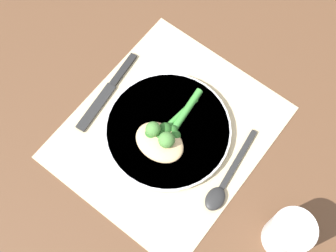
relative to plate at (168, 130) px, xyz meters
name	(u,v)px	position (x,y,z in m)	size (l,w,h in m)	color
ground_plane	(168,132)	(0.00, 0.00, -0.01)	(3.00, 3.00, 0.00)	brown
placemat	(168,132)	(0.00, 0.00, -0.01)	(0.41, 0.35, 0.00)	#C6B289
plate	(168,130)	(0.00, 0.00, 0.00)	(0.25, 0.25, 0.01)	white
chicken_fillet	(160,142)	(-0.03, -0.01, 0.02)	(0.08, 0.10, 0.02)	tan
pesto_dollop_primary	(153,129)	(-0.03, 0.01, 0.04)	(0.03, 0.03, 0.03)	#477F38
pesto_dollop_secondary	(167,140)	(-0.03, -0.02, 0.04)	(0.03, 0.03, 0.03)	#477F38
broccoli_stalk_left	(160,131)	(-0.02, 0.01, 0.02)	(0.13, 0.04, 0.03)	#3D8E38
broccoli_stalk_rear	(175,125)	(0.01, -0.01, 0.02)	(0.12, 0.05, 0.03)	#3D8E38
knife	(108,90)	(0.00, 0.15, -0.01)	(0.20, 0.04, 0.01)	black
spoon	(221,188)	(-0.03, -0.15, 0.00)	(0.18, 0.04, 0.01)	black
water_glass	(288,234)	(-0.04, -0.29, 0.04)	(0.08, 0.08, 0.10)	white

